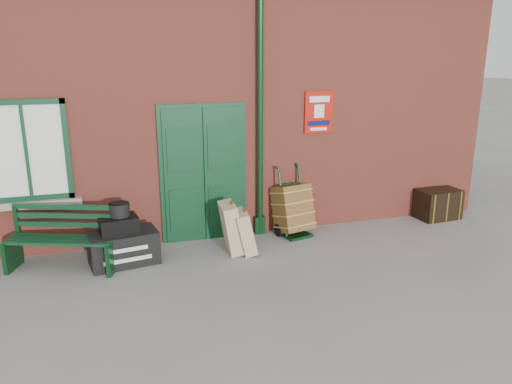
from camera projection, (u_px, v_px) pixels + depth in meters
name	position (u px, v px, depth m)	size (l,w,h in m)	color
ground	(246.00, 272.00, 7.16)	(80.00, 80.00, 0.00)	gray
station_building	(197.00, 97.00, 9.78)	(10.30, 4.30, 4.36)	#B04A38
bench	(63.00, 237.00, 7.16)	(1.62, 0.98, 0.96)	#0E341D
houdini_trunk	(124.00, 248.00, 7.38)	(0.98, 0.54, 0.49)	black
strongbox	(118.00, 225.00, 7.27)	(0.54, 0.39, 0.25)	black
hatbox	(119.00, 210.00, 7.24)	(0.29, 0.29, 0.20)	black
suitcase_back	(231.00, 228.00, 7.78)	(0.22, 0.55, 0.77)	tan
suitcase_front	(244.00, 232.00, 7.75)	(0.20, 0.50, 0.66)	tan
porter_trolley	(293.00, 209.00, 8.49)	(0.69, 0.73, 1.17)	black
dark_trunk	(438.00, 204.00, 9.36)	(0.77, 0.50, 0.55)	black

